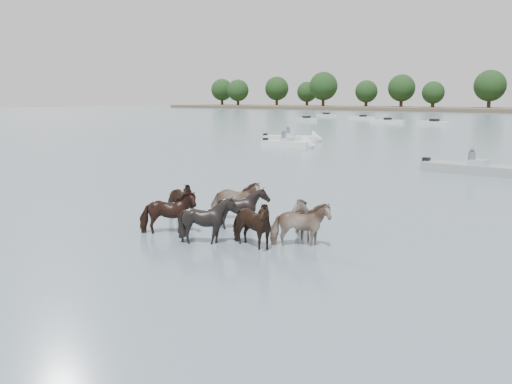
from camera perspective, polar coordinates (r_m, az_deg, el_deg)
The scene contains 7 objects.
ground at distance 15.61m, azimuth -9.42°, elevation -4.93°, with size 400.00×400.00×0.00m, color slate.
shoreline at distance 179.46m, azimuth 12.65°, elevation 8.29°, with size 160.00×30.00×1.00m, color #4C4233.
pony_herd at distance 16.07m, azimuth -2.44°, elevation -2.30°, with size 6.55×4.32×1.42m.
motorboat_a at distance 44.19m, azimuth 4.02°, elevation 4.84°, with size 4.67×2.31×1.92m.
motorboat_b at distance 30.75m, azimuth 23.10°, elevation 1.99°, with size 6.31×1.69×1.92m.
motorboat_f at distance 50.52m, azimuth 4.45°, elevation 5.42°, with size 5.45×3.60×1.92m.
treeline at distance 179.57m, azimuth 13.68°, elevation 10.26°, with size 149.96×19.10×12.42m.
Camera 1 is at (11.45, -9.88, 3.88)m, focal length 39.41 mm.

